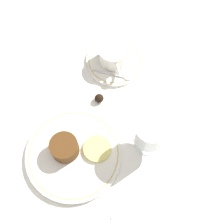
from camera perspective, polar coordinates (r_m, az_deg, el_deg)
name	(u,v)px	position (r m, az deg, el deg)	size (l,w,h in m)	color
ground_plane	(81,160)	(0.76, -5.62, -8.80)	(3.00, 3.00, 0.00)	white
dinner_plate	(74,155)	(0.76, -7.00, -7.73)	(0.23, 0.23, 0.01)	white
saucer	(115,61)	(0.86, 0.52, 9.32)	(0.16, 0.16, 0.01)	white
coffee_cup	(114,55)	(0.84, 0.28, 10.45)	(0.10, 0.08, 0.05)	white
spoon	(117,75)	(0.83, 0.85, 6.70)	(0.06, 0.10, 0.00)	silver
wine_glass	(150,133)	(0.69, 6.99, -3.77)	(0.07, 0.07, 0.13)	silver
fork	(103,224)	(0.73, -1.71, -19.78)	(0.02, 0.18, 0.01)	silver
dessert_cake	(64,148)	(0.74, -8.68, -6.46)	(0.07, 0.07, 0.04)	#563314
pineapple_slice	(97,149)	(0.74, -2.71, -6.71)	(0.07, 0.07, 0.01)	#EFE075
chocolate_truffle	(99,98)	(0.80, -2.38, 2.52)	(0.02, 0.02, 0.02)	black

